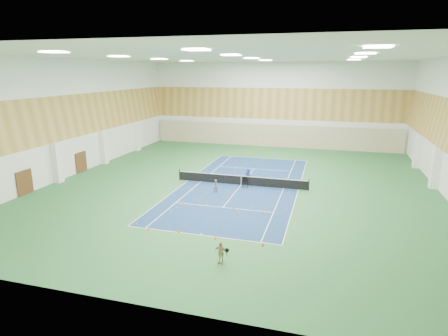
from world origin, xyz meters
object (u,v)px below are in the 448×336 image
Objects in this scene: child_apron at (221,252)px; ball_cart at (245,183)px; tennis_net at (241,180)px; coach at (248,176)px; child_court at (216,186)px.

child_apron is 1.44× the size of ball_cart.
tennis_net is 8.26× the size of coach.
tennis_net is at bearing 107.27° from ball_cart.
child_court is at bearing 119.32° from child_apron.
coach is 1.16× the size of child_apron.
coach is 4.08m from child_court.
ball_cart is (0.51, -0.65, -0.09)m from tennis_net.
child_court is 12.94m from child_apron.
coach is 1.27× the size of child_court.
coach is at bearing 39.16° from child_court.
child_apron reaches higher than ball_cart.
ball_cart is at bearing 26.90° from child_court.
child_apron is at bearing -81.12° from tennis_net.
coach is at bearing 48.18° from tennis_net.
tennis_net is 15.30m from child_apron.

